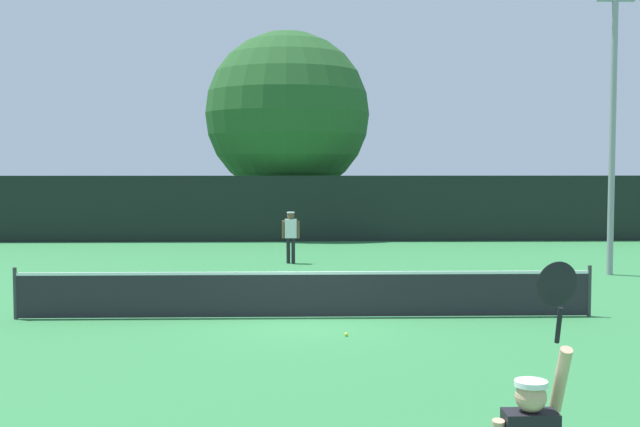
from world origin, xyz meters
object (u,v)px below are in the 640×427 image
parked_car_near (238,216)px  tennis_ball (346,334)px  large_tree (287,114)px  player_receiving (291,232)px  light_pole (613,114)px  parked_car_far (514,215)px  parked_car_mid (428,212)px

parked_car_near → tennis_ball: bearing=-73.9°
large_tree → parked_car_near: (-2.41, 1.57, -4.79)m
player_receiving → light_pole: bearing=162.3°
player_receiving → tennis_ball: player_receiving is taller
light_pole → parked_car_far: size_ratio=1.87×
parked_car_near → parked_car_mid: bearing=25.6°
large_tree → parked_car_near: size_ratio=2.12×
tennis_ball → large_tree: (-1.37, 22.18, 5.53)m
tennis_ball → light_pole: light_pole is taller
light_pole → tennis_ball: bearing=-135.1°
large_tree → parked_car_far: size_ratio=2.15×
tennis_ball → light_pole: (8.15, 8.12, 4.60)m
parked_car_mid → parked_car_far: 4.79m
player_receiving → large_tree: (-0.25, 11.10, 4.54)m
light_pole → parked_car_mid: (-2.19, 18.90, -3.86)m
light_pole → parked_car_mid: size_ratio=1.90×
large_tree → parked_car_near: 5.58m
light_pole → parked_car_near: 20.04m
tennis_ball → large_tree: size_ratio=0.01×
player_receiving → light_pole: light_pole is taller
player_receiving → large_tree: 11.99m
light_pole → parked_car_far: light_pole is taller
player_receiving → parked_car_mid: size_ratio=0.39×
light_pole → parked_car_mid: light_pole is taller
tennis_ball → parked_car_far: size_ratio=0.02×
tennis_ball → large_tree: 22.90m
tennis_ball → parked_car_mid: (5.96, 27.02, 0.74)m
light_pole → large_tree: 17.01m
large_tree → parked_car_mid: size_ratio=2.18×
player_receiving → parked_car_far: bearing=-129.9°
tennis_ball → parked_car_far: parked_car_far is taller
tennis_ball → parked_car_mid: parked_car_mid is taller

